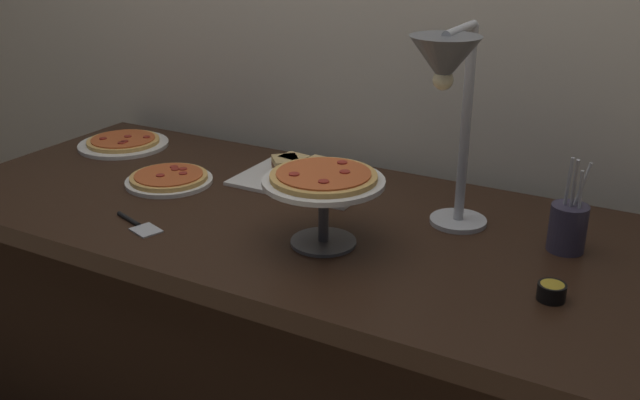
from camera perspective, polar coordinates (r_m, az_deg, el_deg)
back_wall at (r=2.16m, az=3.95°, el=14.62°), size 4.40×0.04×2.40m
buffet_table at (r=2.03m, az=-2.82°, el=-10.59°), size 1.90×0.84×0.76m
heat_lamp at (r=1.55m, az=10.19°, el=9.22°), size 0.15×0.33×0.49m
pizza_plate_front at (r=2.44m, az=-15.41°, el=4.42°), size 0.29×0.29×0.03m
pizza_plate_center at (r=2.07m, az=-11.95°, el=1.66°), size 0.25×0.25×0.03m
pizza_plate_raised_stand at (r=1.61m, az=0.29°, el=1.12°), size 0.28×0.28×0.18m
sandwich_platter at (r=2.03m, az=-1.22°, el=1.96°), size 0.38×0.25×0.06m
sauce_cup_near at (r=1.50m, az=17.98°, el=-6.93°), size 0.06×0.06×0.03m
utensil_holder at (r=1.71m, az=19.17°, el=-2.00°), size 0.08×0.08×0.23m
serving_spatula at (r=1.81m, az=-14.34°, el=-1.93°), size 0.17×0.09×0.01m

